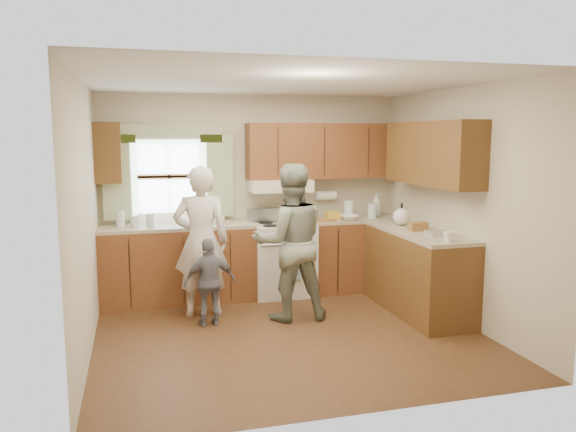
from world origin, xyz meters
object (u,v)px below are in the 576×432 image
object	(u,v)px
woman_right	(290,242)
child	(210,282)
stove	(282,258)
woman_left	(201,241)

from	to	relation	value
woman_right	child	bearing A→B (deg)	2.95
woman_right	child	distance (m)	0.96
stove	woman_left	distance (m)	1.28
stove	woman_left	world-z (taller)	woman_left
child	woman_right	bearing A→B (deg)	175.95
woman_left	child	xyz separation A→B (m)	(0.04, -0.38, -0.37)
stove	child	xyz separation A→B (m)	(-1.03, -0.96, 0.00)
woman_left	child	bearing A→B (deg)	104.81
stove	woman_left	xyz separation A→B (m)	(-1.07, -0.59, 0.37)
stove	child	distance (m)	1.41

